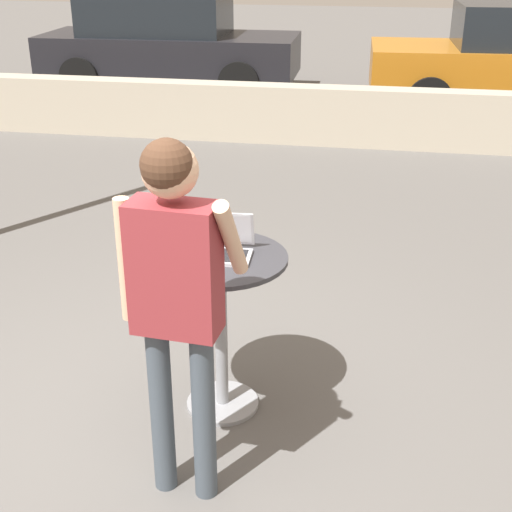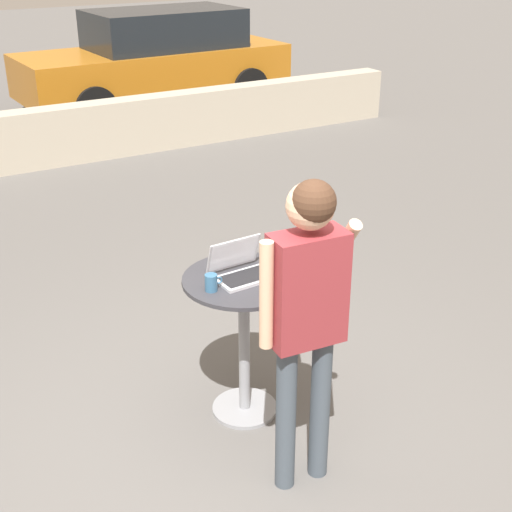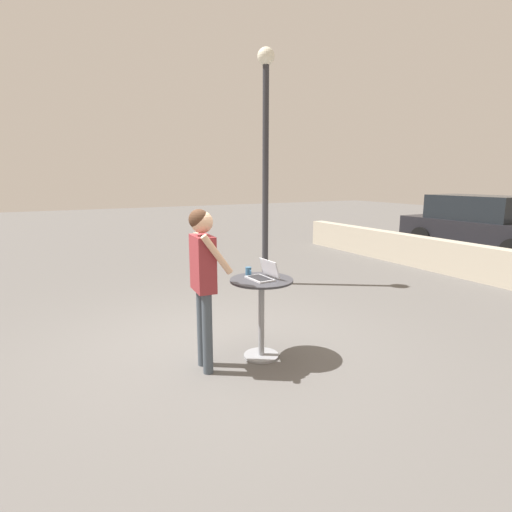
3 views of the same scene
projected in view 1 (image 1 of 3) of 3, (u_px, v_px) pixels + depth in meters
ground_plane at (129, 437)px, 3.90m from camera, size 50.00×50.00×0.00m
pavement_kerb at (285, 114)px, 9.22m from camera, size 12.11×0.35×0.73m
cafe_table at (220, 304)px, 3.89m from camera, size 0.73×0.73×0.96m
laptop at (220, 246)px, 3.77m from camera, size 0.36×0.29×0.22m
coffee_mug at (173, 248)px, 3.74m from camera, size 0.11×0.07×0.10m
standing_person at (175, 281)px, 3.06m from camera, size 0.54×0.37×1.79m
parked_car_further_down at (166, 42)px, 12.04m from camera, size 4.33×1.82×1.62m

